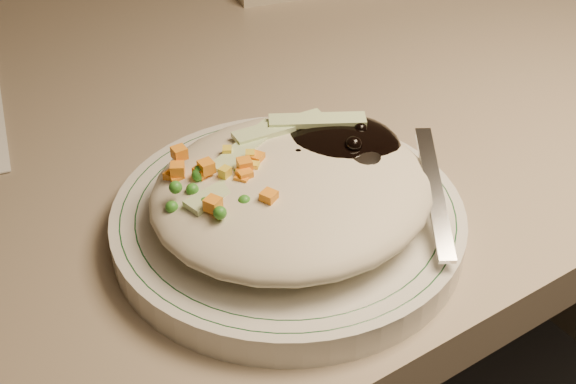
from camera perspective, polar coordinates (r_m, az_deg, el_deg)
desk at (r=0.87m, az=-2.57°, el=-3.16°), size 1.40×0.70×0.74m
plate at (r=0.55m, az=0.00°, el=-2.15°), size 0.24×0.24×0.02m
plate_rim at (r=0.55m, az=0.00°, el=-1.34°), size 0.23×0.23×0.00m
meal at (r=0.53m, az=0.43°, el=0.59°), size 0.21×0.19×0.05m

